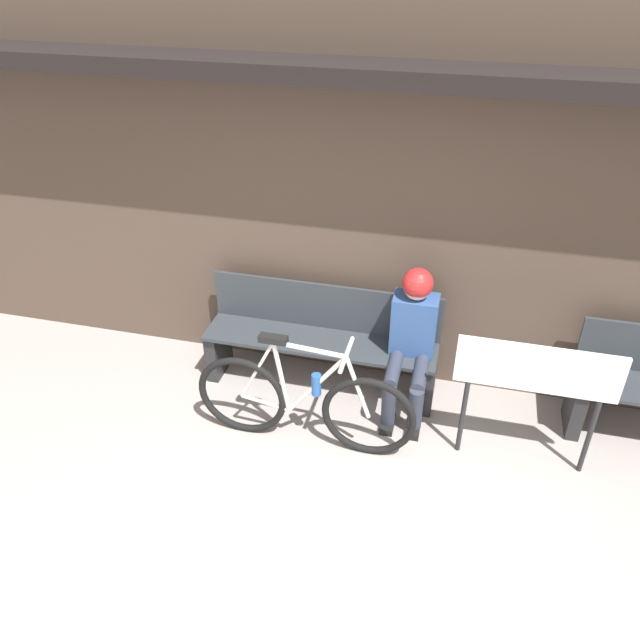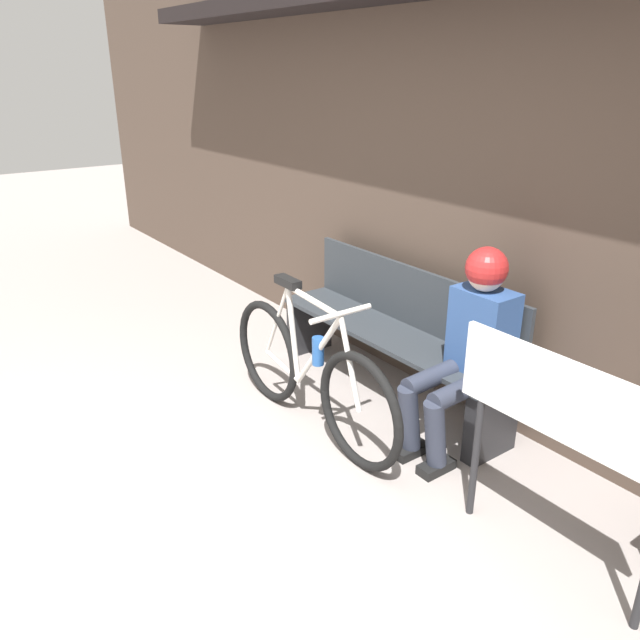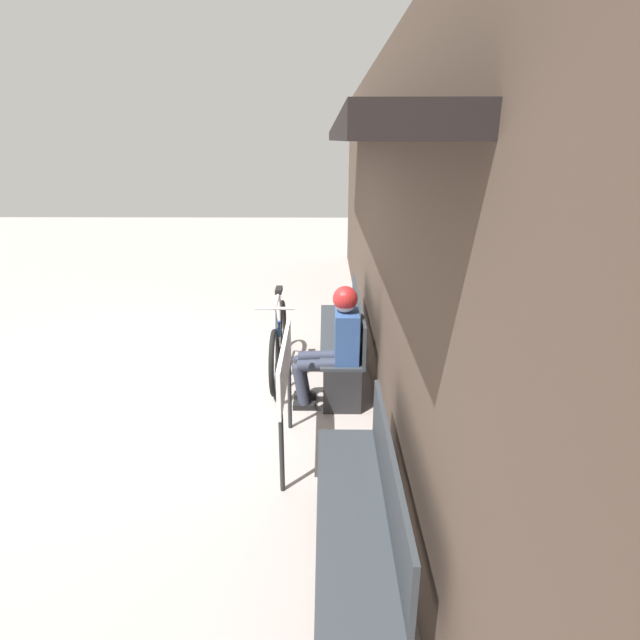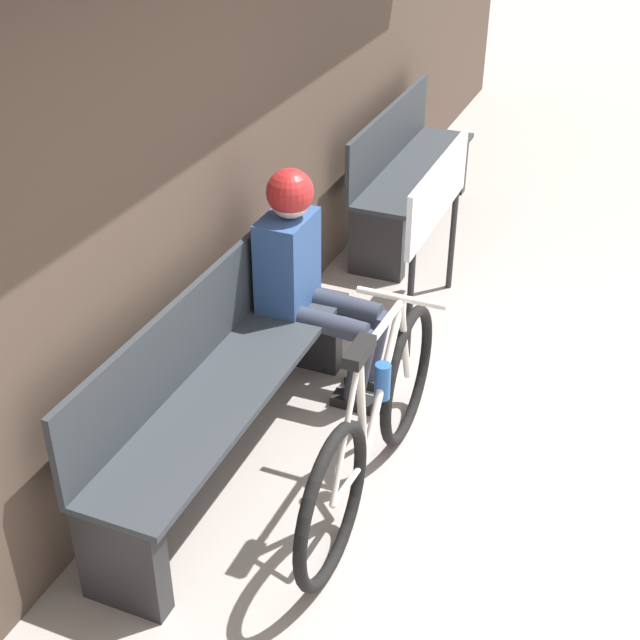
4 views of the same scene
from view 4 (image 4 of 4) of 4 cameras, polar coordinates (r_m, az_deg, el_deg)
storefront_wall at (r=3.80m, az=-10.42°, el=14.14°), size 12.00×0.56×3.20m
park_bench_near at (r=4.03m, az=-6.56°, el=-4.29°), size 1.89×0.42×0.87m
bicycle at (r=3.85m, az=3.46°, el=-6.95°), size 1.64×0.40×0.92m
person_seated at (r=4.39m, az=-0.86°, el=3.37°), size 0.34×0.63×1.20m
park_bench_far at (r=6.28m, az=5.62°, el=9.32°), size 1.62×0.42×0.87m
signboard at (r=4.99m, az=7.53°, el=7.50°), size 1.07×0.04×1.00m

